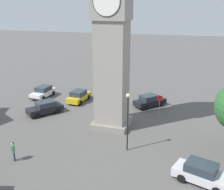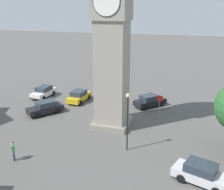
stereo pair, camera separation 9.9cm
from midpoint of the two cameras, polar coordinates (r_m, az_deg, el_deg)
The scene contains 10 objects.
ground_plane at distance 28.93m, azimuth -0.10°, elevation -6.43°, with size 200.00×200.00×0.00m, color #565451.
clock_tower at distance 26.30m, azimuth -0.11°, elevation 17.30°, with size 4.48×4.48×19.96m.
car_blue_kerb at distance 36.03m, azimuth -7.11°, elevation -0.22°, with size 2.04×4.24×1.53m.
car_silver_kerb at distance 34.29m, azimuth 7.88°, elevation -1.21°, with size 4.02×4.19×1.53m.
car_red_corner at distance 32.65m, azimuth -14.06°, elevation -2.61°, with size 3.82×4.32×1.53m.
car_white_side at distance 20.96m, azimuth 18.44°, elevation -15.46°, with size 4.45×2.90×1.53m.
car_black_far at distance 38.70m, azimuth -14.43°, elevation 0.64°, with size 2.00×4.22×1.53m.
pedestrian at distance 23.72m, azimuth -20.27°, elevation -10.79°, with size 0.38×0.49×1.69m.
lamp_post at distance 22.83m, azimuth 3.23°, elevation -3.88°, with size 0.36×0.36×5.25m.
road_sign at distance 30.18m, azimuth 9.88°, elevation -1.75°, with size 0.60×0.07×2.80m.
Camera 1 is at (7.71, -25.14, 12.06)m, focal length 43.18 mm.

